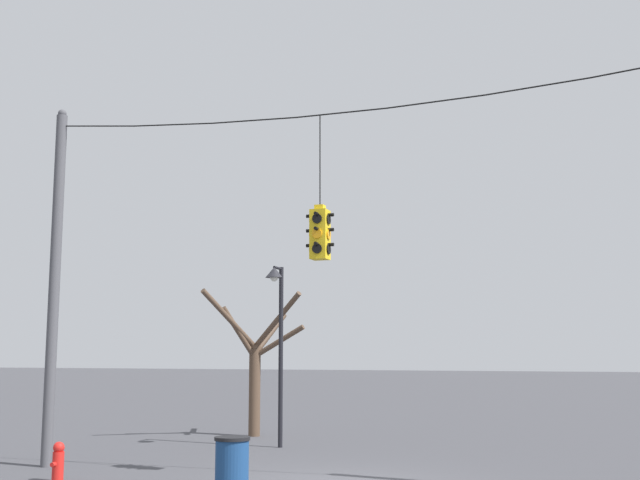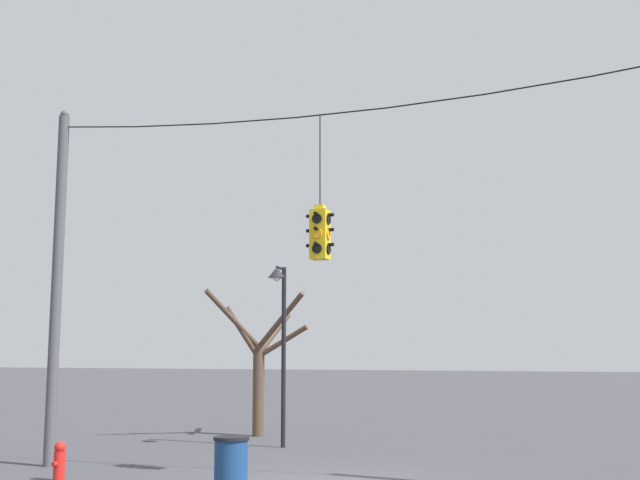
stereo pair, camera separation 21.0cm
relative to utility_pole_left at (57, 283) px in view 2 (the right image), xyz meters
The scene contains 7 objects.
utility_pole_left is the anchor object (origin of this frame).
span_wire 7.59m from the utility_pole_left, ahead, with size 13.57×0.03×0.40m.
traffic_light_near_left_pole 6.39m from the utility_pole_left, ahead, with size 0.58×0.58×2.98m.
street_lamp 5.95m from the utility_pole_left, 54.10° to the left, with size 0.46×0.80×4.77m.
bare_tree 7.76m from the utility_pole_left, 76.52° to the left, with size 2.72×3.18×4.31m.
fire_hydrant 4.26m from the utility_pole_left, 46.76° to the right, with size 0.22×0.30×0.75m.
trash_bin 6.70m from the utility_pole_left, 19.61° to the right, with size 0.63×0.63×1.00m.
Camera 2 is at (4.97, -14.78, 2.46)m, focal length 45.00 mm.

